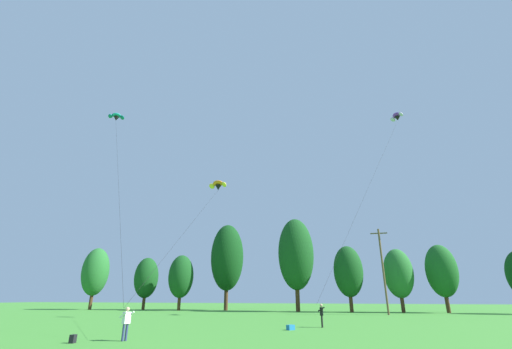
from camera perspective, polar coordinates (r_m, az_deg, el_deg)
treeline_tree_a at (r=70.97m, az=-25.51°, el=-14.60°), size 4.70×4.70×10.75m
treeline_tree_b at (r=66.63m, az=-18.06°, el=-16.26°), size 4.20×4.20×8.90m
treeline_tree_c at (r=61.90m, az=-12.57°, el=-16.47°), size 4.23×4.23×9.01m
treeline_tree_d at (r=61.82m, az=-4.89°, el=-13.74°), size 5.72×5.72×14.51m
treeline_tree_e at (r=56.64m, az=6.76°, el=-13.17°), size 5.70×5.70×14.44m
treeline_tree_f at (r=56.00m, az=15.33°, el=-15.50°), size 4.42×4.42×9.70m
treeline_tree_g at (r=57.08m, az=22.93°, el=-15.12°), size 4.26×4.26×9.10m
treeline_tree_h at (r=58.63m, az=28.87°, el=-14.05°), size 4.39×4.39×9.58m
utility_pole at (r=49.38m, az=20.68°, el=-14.59°), size 2.20×0.26×10.98m
kite_flyer_near at (r=21.08m, az=-21.08°, el=-22.06°), size 0.68×0.71×1.69m
kite_flyer_mid at (r=28.59m, az=11.03°, el=-22.05°), size 0.54×0.58×1.69m
parafoil_kite_high_teal at (r=47.68m, az=-22.53°, el=8.95°), size 15.98×15.98×22.99m
parafoil_kite_mid_purple at (r=51.44m, az=22.72°, el=8.96°), size 12.13×17.54×24.76m
parafoil_kite_far_orange at (r=41.12m, az=-6.45°, el=-1.84°), size 3.31×19.48×13.94m
backpack at (r=21.24m, az=-28.56°, el=-23.22°), size 0.30×0.36×0.40m
picnic_cooler at (r=26.21m, az=5.86°, el=-24.33°), size 0.61×0.63×0.34m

